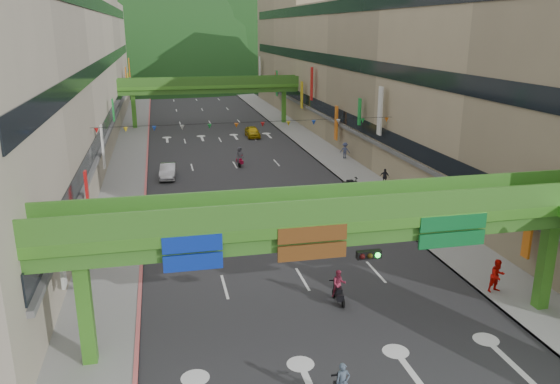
{
  "coord_description": "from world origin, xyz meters",
  "views": [
    {
      "loc": [
        -7.46,
        -15.66,
        13.87
      ],
      "look_at": [
        0.0,
        18.0,
        3.5
      ],
      "focal_mm": 35.0,
      "sensor_mm": 36.0,
      "label": 1
    }
  ],
  "objects_px": {
    "overpass_near": "(363,234)",
    "car_silver": "(168,171)",
    "car_yellow": "(252,132)",
    "scooter_rider_mid": "(339,287)",
    "pedestrian_red": "(497,278)"
  },
  "relations": [
    {
      "from": "overpass_near",
      "to": "car_silver",
      "type": "xyz_separation_m",
      "value": [
        -7.93,
        30.89,
        -4.52
      ]
    },
    {
      "from": "overpass_near",
      "to": "car_yellow",
      "type": "height_order",
      "value": "overpass_near"
    },
    {
      "from": "car_silver",
      "to": "scooter_rider_mid",
      "type": "bearing_deg",
      "value": -68.43
    },
    {
      "from": "scooter_rider_mid",
      "to": "overpass_near",
      "type": "bearing_deg",
      "value": -93.22
    },
    {
      "from": "pedestrian_red",
      "to": "scooter_rider_mid",
      "type": "bearing_deg",
      "value": 166.13
    },
    {
      "from": "overpass_near",
      "to": "car_silver",
      "type": "relative_size",
      "value": 6.74
    },
    {
      "from": "scooter_rider_mid",
      "to": "car_silver",
      "type": "xyz_separation_m",
      "value": [
        -8.13,
        27.37,
        -0.25
      ]
    },
    {
      "from": "car_yellow",
      "to": "overpass_near",
      "type": "bearing_deg",
      "value": -94.2
    },
    {
      "from": "car_yellow",
      "to": "scooter_rider_mid",
      "type": "bearing_deg",
      "value": -94.26
    },
    {
      "from": "scooter_rider_mid",
      "to": "pedestrian_red",
      "type": "bearing_deg",
      "value": -5.92
    },
    {
      "from": "overpass_near",
      "to": "pedestrian_red",
      "type": "bearing_deg",
      "value": 16.45
    },
    {
      "from": "scooter_rider_mid",
      "to": "pedestrian_red",
      "type": "distance_m",
      "value": 8.72
    },
    {
      "from": "car_silver",
      "to": "car_yellow",
      "type": "xyz_separation_m",
      "value": [
        11.42,
        18.56,
        0.03
      ]
    },
    {
      "from": "pedestrian_red",
      "to": "car_silver",
      "type": "bearing_deg",
      "value": 112.77
    },
    {
      "from": "overpass_near",
      "to": "car_yellow",
      "type": "bearing_deg",
      "value": 85.96
    }
  ]
}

